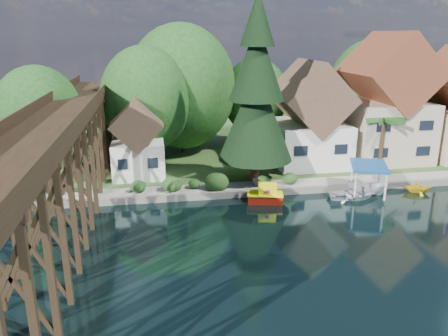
% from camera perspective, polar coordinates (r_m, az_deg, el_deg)
% --- Properties ---
extents(ground, '(140.00, 140.00, 0.00)m').
position_cam_1_polar(ground, '(32.69, 8.45, -8.51)').
color(ground, black).
rests_on(ground, ground).
extents(bank, '(140.00, 52.00, 0.50)m').
position_cam_1_polar(bank, '(64.20, -0.72, 4.66)').
color(bank, '#2F491D').
rests_on(bank, ground).
extents(seawall, '(60.00, 0.40, 0.62)m').
position_cam_1_polar(seawall, '(40.79, 10.45, -2.87)').
color(seawall, slate).
rests_on(seawall, ground).
extents(promenade, '(50.00, 2.60, 0.06)m').
position_cam_1_polar(promenade, '(42.55, 12.42, -1.83)').
color(promenade, gray).
rests_on(promenade, bank).
extents(trestle_bridge, '(4.12, 44.18, 9.30)m').
position_cam_1_polar(trestle_bridge, '(34.89, -19.92, 1.65)').
color(trestle_bridge, black).
rests_on(trestle_bridge, ground).
extents(house_left, '(7.64, 8.64, 11.02)m').
position_cam_1_polar(house_left, '(47.80, 10.97, 6.04)').
color(house_left, white).
rests_on(house_left, bank).
extents(house_center, '(8.65, 9.18, 13.89)m').
position_cam_1_polar(house_center, '(51.82, 20.32, 7.57)').
color(house_center, '#BDAC94').
rests_on(house_center, bank).
extents(shed, '(5.09, 5.40, 7.85)m').
position_cam_1_polar(shed, '(43.72, -11.19, 3.25)').
color(shed, white).
rests_on(shed, bank).
extents(bg_trees, '(49.90, 13.30, 10.57)m').
position_cam_1_polar(bg_trees, '(50.79, 2.59, 9.42)').
color(bg_trees, '#382314').
rests_on(bg_trees, bank).
extents(shrubs, '(15.76, 2.47, 1.70)m').
position_cam_1_polar(shrubs, '(39.67, -1.88, -1.74)').
color(shrubs, '#1E4117').
rests_on(shrubs, bank).
extents(conifer, '(7.01, 7.01, 17.26)m').
position_cam_1_polar(conifer, '(40.58, 4.23, 9.65)').
color(conifer, '#382314').
rests_on(conifer, bank).
extents(palm_tree, '(4.83, 4.83, 5.85)m').
position_cam_1_polar(palm_tree, '(47.17, 20.13, 5.74)').
color(palm_tree, '#382314').
rests_on(palm_tree, bank).
extents(tugboat, '(3.35, 2.32, 2.22)m').
position_cam_1_polar(tugboat, '(38.13, 5.45, -3.51)').
color(tugboat, '#B01D0B').
rests_on(tugboat, ground).
extents(boat_white_a, '(4.37, 3.30, 0.86)m').
position_cam_1_polar(boat_white_a, '(40.51, 16.33, -3.25)').
color(boat_white_a, white).
rests_on(boat_white_a, ground).
extents(boat_canopy, '(4.42, 5.22, 2.85)m').
position_cam_1_polar(boat_canopy, '(41.56, 18.25, -1.75)').
color(boat_canopy, silver).
rests_on(boat_canopy, ground).
extents(boat_yellow, '(3.03, 2.80, 1.31)m').
position_cam_1_polar(boat_yellow, '(44.06, 24.00, -2.12)').
color(boat_yellow, yellow).
rests_on(boat_yellow, ground).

